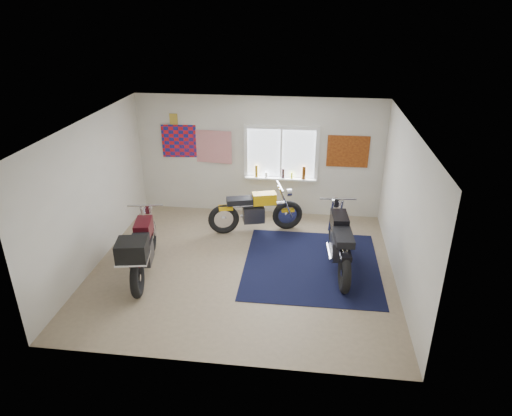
# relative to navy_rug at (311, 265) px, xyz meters

# --- Properties ---
(ground) EXTENTS (5.50, 5.50, 0.00)m
(ground) POSITION_rel_navy_rug_xyz_m (-1.26, -0.23, -0.01)
(ground) COLOR #9E896B
(ground) RESTS_ON ground
(room_shell) EXTENTS (5.50, 5.50, 5.50)m
(room_shell) POSITION_rel_navy_rug_xyz_m (-1.26, -0.23, 1.63)
(room_shell) COLOR white
(room_shell) RESTS_ON ground
(navy_rug) EXTENTS (2.52, 2.62, 0.01)m
(navy_rug) POSITION_rel_navy_rug_xyz_m (0.00, 0.00, 0.00)
(navy_rug) COLOR black
(navy_rug) RESTS_ON ground
(window_assembly) EXTENTS (1.66, 0.17, 1.26)m
(window_assembly) POSITION_rel_navy_rug_xyz_m (-0.76, 2.24, 1.36)
(window_assembly) COLOR white
(window_assembly) RESTS_ON room_shell
(oil_bottles) EXTENTS (1.14, 0.09, 0.30)m
(oil_bottles) POSITION_rel_navy_rug_xyz_m (-0.67, 2.17, 1.02)
(oil_bottles) COLOR #8E6614
(oil_bottles) RESTS_ON window_assembly
(flag_display) EXTENTS (1.60, 0.10, 1.17)m
(flag_display) POSITION_rel_navy_rug_xyz_m (-3.16, 2.25, 2.14)
(flag_display) COLOR red
(flag_display) RESTS_ON room_shell
(triumph_poster) EXTENTS (0.90, 0.03, 0.70)m
(triumph_poster) POSITION_rel_navy_rug_xyz_m (0.69, 2.25, 1.54)
(triumph_poster) COLOR #A54C14
(triumph_poster) RESTS_ON room_shell
(yellow_triumph) EXTENTS (1.99, 0.78, 1.03)m
(yellow_triumph) POSITION_rel_navy_rug_xyz_m (-1.22, 1.27, 0.45)
(yellow_triumph) COLOR black
(yellow_triumph) RESTS_ON ground
(black_chrome_bike) EXTENTS (0.69, 2.26, 1.16)m
(black_chrome_bike) POSITION_rel_navy_rug_xyz_m (0.48, 0.00, 0.50)
(black_chrome_bike) COLOR black
(black_chrome_bike) RESTS_ON navy_rug
(maroon_tourer) EXTENTS (0.86, 2.18, 1.11)m
(maroon_tourer) POSITION_rel_navy_rug_xyz_m (-2.98, -0.76, 0.57)
(maroon_tourer) COLOR black
(maroon_tourer) RESTS_ON ground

